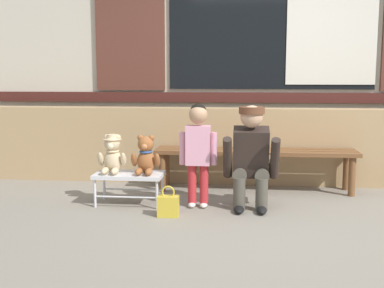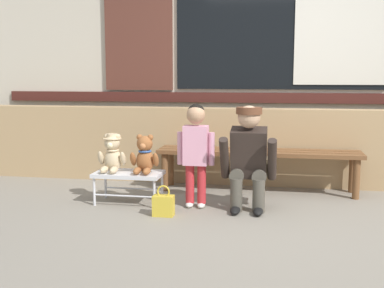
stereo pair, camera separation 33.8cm
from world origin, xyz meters
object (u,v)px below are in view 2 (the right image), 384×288
Objects in this scene: teddy_bear_plain at (145,156)px; adult_crouching at (250,157)px; handbag_on_ground at (163,205)px; small_display_bench at (129,176)px; wooden_bench_long at (258,157)px; teddy_bear_with_hat at (112,154)px; child_standing at (196,144)px.

adult_crouching reaches higher than teddy_bear_plain.
teddy_bear_plain is 1.34× the size of handbag_on_ground.
small_display_bench is 0.67× the size of adult_crouching.
teddy_bear_plain reaches higher than wooden_bench_long.
wooden_bench_long is 5.78× the size of teddy_bear_with_hat.
handbag_on_ground is (-0.23, -0.33, -0.50)m from child_standing.
child_standing is (0.50, -0.03, 0.13)m from teddy_bear_plain.
teddy_bear_with_hat is 1.34× the size of handbag_on_ground.
teddy_bear_with_hat is 0.32m from teddy_bear_plain.
teddy_bear_with_hat is (-1.35, -0.68, 0.10)m from wooden_bench_long.
handbag_on_ground is at bearing -31.81° from teddy_bear_with_hat.
teddy_bear_plain is (-1.03, -0.68, 0.09)m from wooden_bench_long.
adult_crouching reaches higher than small_display_bench.
child_standing reaches higher than small_display_bench.
teddy_bear_with_hat is at bearing -153.17° from wooden_bench_long.
small_display_bench is 1.76× the size of teddy_bear_plain.
small_display_bench is at bearing -179.49° from teddy_bear_plain.
adult_crouching reaches higher than handbag_on_ground.
adult_crouching reaches higher than wooden_bench_long.
adult_crouching is (0.99, -0.02, 0.02)m from teddy_bear_plain.
teddy_bear_with_hat reaches higher than wooden_bench_long.
teddy_bear_with_hat reaches higher than small_display_bench.
adult_crouching is 3.49× the size of handbag_on_ground.
teddy_bear_plain is at bearing 0.51° from small_display_bench.
child_standing is (0.66, -0.03, 0.33)m from small_display_bench.
child_standing reaches higher than handbag_on_ground.
teddy_bear_with_hat is (-0.16, 0.00, 0.21)m from small_display_bench.
teddy_bear_plain is at bearing -146.43° from wooden_bench_long.
teddy_bear_plain is 0.99m from adult_crouching.
child_standing is at bearing -2.39° from teddy_bear_with_hat.
adult_crouching is at bearing 1.00° from child_standing.
teddy_bear_plain is at bearing 178.56° from adult_crouching.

